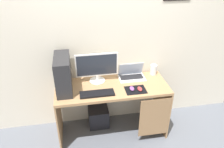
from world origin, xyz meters
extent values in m
plane|color=slate|center=(0.00, 0.00, 0.00)|extent=(8.00, 8.00, 0.00)
cube|color=beige|center=(0.00, 0.33, 1.30)|extent=(4.00, 0.04, 2.60)
cube|color=#A37A51|center=(0.00, 0.00, 0.75)|extent=(1.45, 0.59, 0.03)
cube|color=#A37A51|center=(-0.72, 0.00, 0.36)|extent=(0.02, 0.59, 0.73)
cube|color=#A37A51|center=(0.72, 0.00, 0.36)|extent=(0.02, 0.59, 0.73)
cube|color=#96704B|center=(0.51, -0.29, 0.40)|extent=(0.40, 0.01, 0.58)
cube|color=#232326|center=(-0.60, 0.03, 0.99)|extent=(0.19, 0.46, 0.45)
cylinder|color=white|center=(-0.17, 0.16, 0.77)|extent=(0.21, 0.21, 0.01)
cylinder|color=white|center=(-0.17, 0.16, 0.81)|extent=(0.04, 0.04, 0.08)
cube|color=white|center=(-0.17, 0.15, 1.01)|extent=(0.55, 0.02, 0.31)
cube|color=#232833|center=(-0.17, 0.14, 1.01)|extent=(0.52, 0.00, 0.28)
cube|color=white|center=(0.30, 0.14, 0.77)|extent=(0.35, 0.21, 0.01)
cube|color=black|center=(0.30, 0.16, 0.78)|extent=(0.31, 0.13, 0.00)
cube|color=white|center=(0.30, 0.22, 0.87)|extent=(0.35, 0.07, 0.20)
cube|color=#ADC1E5|center=(0.30, 0.21, 0.87)|extent=(0.33, 0.05, 0.17)
cylinder|color=white|center=(0.63, 0.21, 0.84)|extent=(0.09, 0.09, 0.14)
cube|color=black|center=(-0.21, -0.15, 0.78)|extent=(0.42, 0.14, 0.02)
cube|color=black|center=(0.27, -0.14, 0.77)|extent=(0.26, 0.20, 0.00)
ellipsoid|color=#8C4C99|center=(0.23, -0.13, 0.79)|extent=(0.06, 0.10, 0.03)
ellipsoid|color=#B23333|center=(0.32, -0.16, 0.79)|extent=(0.06, 0.10, 0.03)
cube|color=black|center=(-0.17, 0.17, 0.14)|extent=(0.29, 0.29, 0.29)
camera|label=1|loc=(-0.43, -2.38, 2.32)|focal=35.65mm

